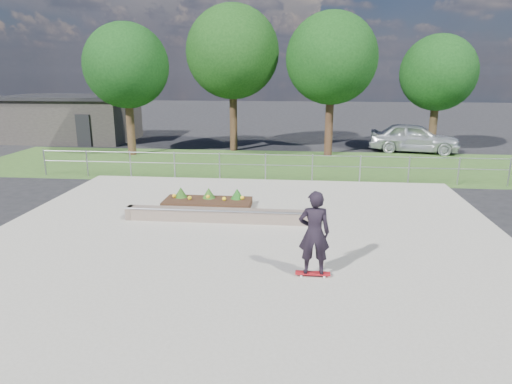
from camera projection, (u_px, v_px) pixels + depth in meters
ground at (243, 244)px, 12.53m from camera, size 120.00×120.00×0.00m
grass_verge at (271, 165)px, 23.10m from camera, size 30.00×8.00×0.02m
concrete_slab at (243, 243)px, 12.52m from camera, size 15.00×15.00×0.06m
fence at (265, 163)px, 19.54m from camera, size 20.06×0.06×1.20m
building at (72, 118)px, 30.80m from camera, size 8.40×5.40×3.00m
tree_far_left at (126, 66)px, 24.55m from camera, size 4.55×4.55×7.15m
tree_mid_left at (233, 52)px, 25.74m from camera, size 5.25×5.25×8.25m
tree_mid_right at (332, 59)px, 24.34m from camera, size 4.90×4.90×7.70m
tree_far_right at (438, 73)px, 25.39m from camera, size 4.20×4.20×6.60m
grind_ledge at (220, 215)px, 14.19m from camera, size 6.00×0.44×0.43m
planter_bed at (208, 201)px, 15.78m from camera, size 3.00×1.20×0.61m
skateboarder at (314, 233)px, 10.20m from camera, size 0.80×0.50×2.03m
parked_car at (414, 138)px, 26.44m from camera, size 5.30×2.94×1.71m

